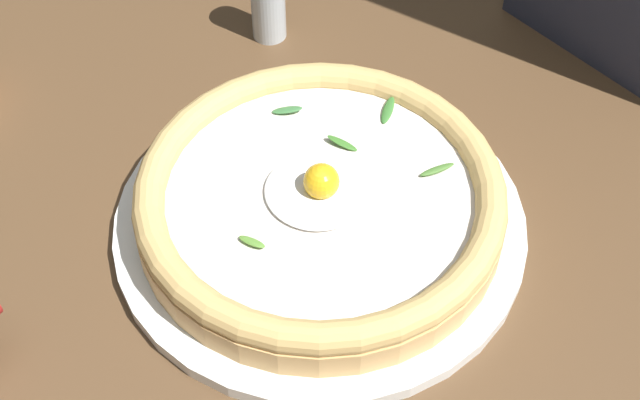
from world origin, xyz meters
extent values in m
cube|color=brown|center=(0.00, 0.00, -0.01)|extent=(2.40, 2.40, 0.03)
cylinder|color=white|center=(-0.02, -0.03, 0.01)|extent=(0.32, 0.32, 0.01)
cylinder|color=#DEAD6A|center=(-0.02, -0.03, 0.02)|extent=(0.28, 0.28, 0.02)
torus|color=tan|center=(-0.02, -0.03, 0.04)|extent=(0.28, 0.28, 0.02)
cylinder|color=white|center=(-0.02, -0.03, 0.04)|extent=(0.23, 0.23, 0.00)
ellipsoid|color=white|center=(-0.03, -0.04, 0.04)|extent=(0.08, 0.07, 0.01)
sphere|color=yellow|center=(-0.02, -0.04, 0.05)|extent=(0.03, 0.03, 0.03)
ellipsoid|color=#3D782B|center=(-0.05, 0.01, 0.04)|extent=(0.03, 0.02, 0.01)
ellipsoid|color=#4A7831|center=(0.02, 0.04, 0.04)|extent=(0.02, 0.03, 0.00)
ellipsoid|color=#3A7730|center=(-0.05, 0.06, 0.04)|extent=(0.02, 0.03, 0.01)
ellipsoid|color=#5E9437|center=(-0.02, -0.10, 0.04)|extent=(0.02, 0.01, 0.01)
ellipsoid|color=#427E43|center=(-0.10, 0.01, 0.04)|extent=(0.02, 0.02, 0.01)
cylinder|color=silver|center=(-0.23, 0.10, 0.04)|extent=(0.03, 0.03, 0.08)
camera|label=1|loc=(0.27, -0.33, 0.52)|focal=48.47mm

